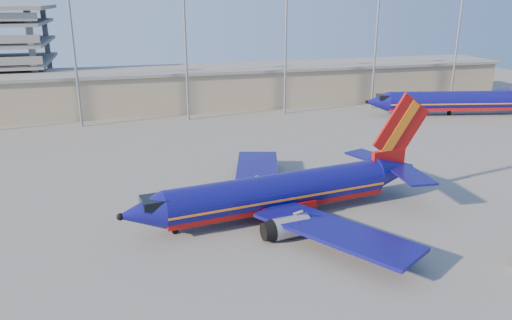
% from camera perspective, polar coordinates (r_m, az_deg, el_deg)
% --- Properties ---
extents(ground, '(220.00, 220.00, 0.00)m').
position_cam_1_polar(ground, '(58.05, 4.04, -5.16)').
color(ground, slate).
rests_on(ground, ground).
extents(terminal_building, '(122.00, 16.00, 8.50)m').
position_cam_1_polar(terminal_building, '(113.31, -1.10, 8.59)').
color(terminal_building, gray).
rests_on(terminal_building, ground).
extents(light_mast_row, '(101.60, 1.60, 28.65)m').
position_cam_1_polar(light_mast_row, '(99.07, -2.20, 14.93)').
color(light_mast_row, gray).
rests_on(light_mast_row, ground).
extents(aircraft_main, '(36.76, 35.16, 12.48)m').
position_cam_1_polar(aircraft_main, '(54.70, 3.36, -3.62)').
color(aircraft_main, navy).
rests_on(aircraft_main, ground).
extents(aircraft_second, '(37.46, 16.44, 12.84)m').
position_cam_1_polar(aircraft_second, '(110.03, 21.81, 6.30)').
color(aircraft_second, navy).
rests_on(aircraft_second, ground).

